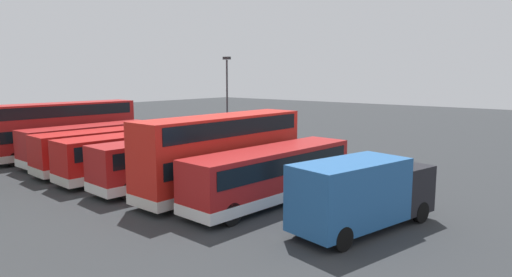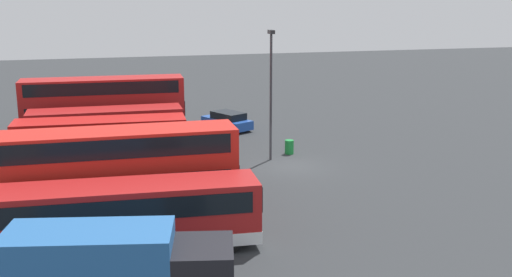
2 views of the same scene
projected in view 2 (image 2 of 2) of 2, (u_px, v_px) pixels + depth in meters
ground_plane at (291, 166)px, 39.63m from camera, size 140.00×140.00×0.00m
bus_single_deck_near_end at (128, 215)px, 26.48m from camera, size 3.18×11.19×2.95m
bus_double_decker_second at (117, 174)px, 29.40m from camera, size 2.80×11.32×4.55m
bus_single_deck_third at (102, 170)px, 33.05m from camera, size 3.21×10.39×2.95m
bus_single_deck_fourth at (109, 153)px, 36.55m from camera, size 3.20×11.74×2.95m
bus_single_deck_fifth at (101, 140)px, 39.69m from camera, size 3.21×10.77×2.95m
bus_single_deck_sixth at (106, 128)px, 43.07m from camera, size 2.79×10.41×2.95m
bus_double_decker_seventh at (104, 106)px, 46.49m from camera, size 3.02×11.83×4.55m
box_truck_blue at (116, 272)px, 20.90m from camera, size 3.96×7.85×3.20m
car_hatchback_silver at (227, 121)px, 50.00m from camera, size 4.71×3.65×1.43m
lamp_post_tall at (271, 86)px, 40.10m from camera, size 0.70×0.30×8.40m
waste_bin_yellow at (289, 147)px, 42.59m from camera, size 0.60×0.60×0.95m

